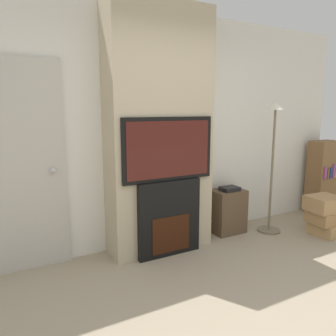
{
  "coord_description": "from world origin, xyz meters",
  "views": [
    {
      "loc": [
        -1.66,
        -1.43,
        1.61
      ],
      "look_at": [
        0.0,
        1.6,
        0.98
      ],
      "focal_mm": 35.0,
      "sensor_mm": 36.0,
      "label": 1
    }
  ],
  "objects_px": {
    "television": "(168,149)",
    "box_stack": "(326,215)",
    "media_stand": "(227,210)",
    "bookshelf": "(323,177)",
    "fireplace": "(168,218)",
    "floor_lamp": "(273,155)"
  },
  "relations": [
    {
      "from": "media_stand",
      "to": "bookshelf",
      "type": "distance_m",
      "value": 1.87
    },
    {
      "from": "television",
      "to": "bookshelf",
      "type": "height_order",
      "value": "television"
    },
    {
      "from": "fireplace",
      "to": "floor_lamp",
      "type": "xyz_separation_m",
      "value": [
        1.51,
        -0.04,
        0.6
      ]
    },
    {
      "from": "television",
      "to": "floor_lamp",
      "type": "xyz_separation_m",
      "value": [
        1.51,
        -0.04,
        -0.16
      ]
    },
    {
      "from": "media_stand",
      "to": "bookshelf",
      "type": "bearing_deg",
      "value": -0.86
    },
    {
      "from": "fireplace",
      "to": "bookshelf",
      "type": "xyz_separation_m",
      "value": [
        2.85,
        0.18,
        0.14
      ]
    },
    {
      "from": "box_stack",
      "to": "bookshelf",
      "type": "relative_size",
      "value": 0.45
    },
    {
      "from": "fireplace",
      "to": "media_stand",
      "type": "relative_size",
      "value": 1.36
    },
    {
      "from": "television",
      "to": "fireplace",
      "type": "bearing_deg",
      "value": 90.0
    },
    {
      "from": "floor_lamp",
      "to": "box_stack",
      "type": "distance_m",
      "value": 1.04
    },
    {
      "from": "bookshelf",
      "to": "floor_lamp",
      "type": "bearing_deg",
      "value": -170.57
    },
    {
      "from": "fireplace",
      "to": "media_stand",
      "type": "xyz_separation_m",
      "value": [
        1.0,
        0.21,
        -0.13
      ]
    },
    {
      "from": "box_stack",
      "to": "floor_lamp",
      "type": "bearing_deg",
      "value": 142.61
    },
    {
      "from": "television",
      "to": "box_stack",
      "type": "height_order",
      "value": "television"
    },
    {
      "from": "box_stack",
      "to": "fireplace",
      "type": "bearing_deg",
      "value": 167.29
    },
    {
      "from": "television",
      "to": "bookshelf",
      "type": "relative_size",
      "value": 0.94
    },
    {
      "from": "floor_lamp",
      "to": "box_stack",
      "type": "height_order",
      "value": "floor_lamp"
    },
    {
      "from": "fireplace",
      "to": "media_stand",
      "type": "height_order",
      "value": "fireplace"
    },
    {
      "from": "fireplace",
      "to": "television",
      "type": "relative_size",
      "value": 0.8
    },
    {
      "from": "television",
      "to": "box_stack",
      "type": "distance_m",
      "value": 2.31
    },
    {
      "from": "television",
      "to": "media_stand",
      "type": "xyz_separation_m",
      "value": [
        1.0,
        0.21,
        -0.89
      ]
    },
    {
      "from": "box_stack",
      "to": "media_stand",
      "type": "relative_size",
      "value": 0.82
    }
  ]
}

